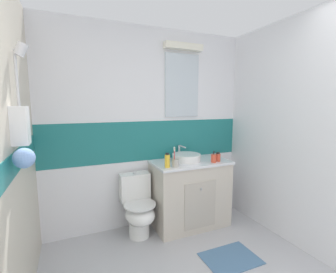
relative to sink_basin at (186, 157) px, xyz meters
name	(u,v)px	position (x,y,z in m)	size (l,w,h in m)	color
wall_back_tiled	(149,128)	(-0.39, 0.29, 0.36)	(3.20, 0.20, 2.50)	white
wall_right_plain	(312,135)	(0.95, -0.96, 0.35)	(0.10, 3.48, 2.50)	white
vanity_cabinet	(190,193)	(0.04, -0.03, -0.47)	(0.97, 0.55, 0.85)	beige
sink_basin	(186,157)	(0.00, 0.00, 0.00)	(0.36, 0.40, 0.18)	white
toilet	(138,207)	(-0.64, -0.01, -0.55)	(0.37, 0.50, 0.74)	white
toothbrush_cup	(175,162)	(-0.25, -0.20, 0.00)	(0.08, 0.08, 0.23)	#B2ADA3
soap_dispenser	(214,158)	(0.27, -0.21, 0.00)	(0.06, 0.06, 0.14)	#D84C33
lotion_bottle_short	(218,157)	(0.36, -0.18, 0.00)	(0.06, 0.06, 0.12)	#D84C33
mouthwash_bottle	(167,161)	(-0.34, -0.19, 0.03)	(0.06, 0.06, 0.17)	yellow
bath_mat	(230,258)	(0.09, -0.81, -0.89)	(0.55, 0.40, 0.01)	#4C7299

